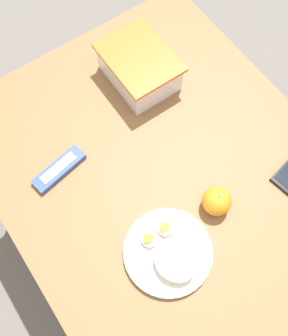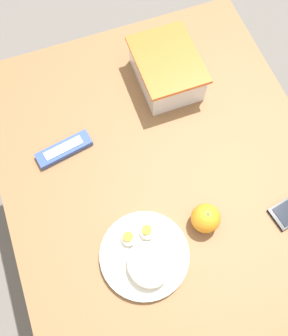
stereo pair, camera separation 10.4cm
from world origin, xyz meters
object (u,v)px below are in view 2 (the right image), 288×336
(rice_plate, at_px, (145,257))
(food_container, at_px, (167,71))
(orange_fruit, at_px, (206,218))
(candy_bar, at_px, (64,149))

(rice_plate, bearing_deg, food_container, 153.49)
(orange_fruit, xyz_separation_m, rice_plate, (0.04, -0.17, -0.02))
(rice_plate, bearing_deg, candy_bar, -162.81)
(food_container, distance_m, candy_bar, 0.37)
(food_container, height_order, orange_fruit, food_container)
(orange_fruit, distance_m, candy_bar, 0.43)
(food_container, height_order, rice_plate, food_container)
(candy_bar, bearing_deg, rice_plate, 17.19)
(candy_bar, bearing_deg, orange_fruit, 41.65)
(food_container, xyz_separation_m, candy_bar, (0.12, -0.35, -0.04))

